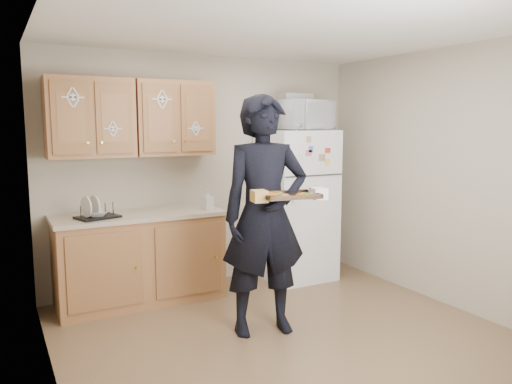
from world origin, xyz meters
TOP-DOWN VIEW (x-y plane):
  - floor at (0.00, 0.00)m, footprint 3.60×3.60m
  - ceiling at (0.00, 0.00)m, footprint 3.60×3.60m
  - wall_back at (0.00, 1.80)m, footprint 3.60×0.04m
  - wall_front at (0.00, -1.80)m, footprint 3.60×0.04m
  - wall_left at (-1.80, 0.00)m, footprint 0.04×3.60m
  - wall_right at (1.80, 0.00)m, footprint 0.04×3.60m
  - refrigerator at (0.95, 1.43)m, footprint 0.75×0.70m
  - base_cabinet at (-0.85, 1.48)m, footprint 1.60×0.60m
  - countertop at (-0.85, 1.48)m, footprint 1.64×0.64m
  - upper_cab_left at (-1.25, 1.61)m, footprint 0.80×0.33m
  - upper_cab_right at (-0.43, 1.61)m, footprint 0.80×0.33m
  - cereal_box at (1.47, 1.67)m, footprint 0.20×0.07m
  - person at (-0.10, 0.27)m, footprint 0.81×0.61m
  - baking_tray at (-0.05, -0.02)m, footprint 0.49×0.40m
  - pizza_front_left at (-0.16, -0.08)m, footprint 0.15×0.15m
  - pizza_front_right at (0.04, -0.11)m, footprint 0.15×0.15m
  - pizza_back_left at (-0.14, 0.07)m, footprint 0.15×0.15m
  - microwave at (1.00, 1.38)m, footprint 0.65×0.48m
  - foil_pan at (0.92, 1.41)m, footprint 0.36×0.28m
  - dish_rack at (-1.26, 1.40)m, footprint 0.42×0.36m
  - bowl at (-1.26, 1.40)m, footprint 0.23×0.23m
  - soap_bottle at (-0.17, 1.36)m, footprint 0.11×0.11m

SIDE VIEW (x-z plane):
  - floor at x=0.00m, z-range 0.00..0.00m
  - cereal_box at x=1.47m, z-range 0.00..0.32m
  - base_cabinet at x=-0.85m, z-range 0.00..0.86m
  - refrigerator at x=0.95m, z-range 0.00..1.70m
  - countertop at x=-0.85m, z-range 0.86..0.90m
  - bowl at x=-1.26m, z-range 0.92..0.97m
  - dish_rack at x=-1.26m, z-range 0.90..1.04m
  - soap_bottle at x=-0.17m, z-range 0.90..1.11m
  - person at x=-0.10m, z-range 0.00..2.01m
  - baking_tray at x=-0.05m, z-range 1.19..1.23m
  - pizza_front_left at x=-0.16m, z-range 1.22..1.23m
  - pizza_front_right at x=0.04m, z-range 1.22..1.23m
  - pizza_back_left at x=-0.14m, z-range 1.22..1.23m
  - wall_back at x=0.00m, z-range 0.00..2.50m
  - wall_front at x=0.00m, z-range 0.00..2.50m
  - wall_left at x=-1.80m, z-range 0.00..2.50m
  - wall_right at x=1.80m, z-range 0.00..2.50m
  - upper_cab_left at x=-1.25m, z-range 1.45..2.20m
  - upper_cab_right at x=-0.43m, z-range 1.45..2.20m
  - microwave at x=1.00m, z-range 1.70..2.03m
  - foil_pan at x=0.92m, z-range 2.03..2.10m
  - ceiling at x=0.00m, z-range 2.50..2.50m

